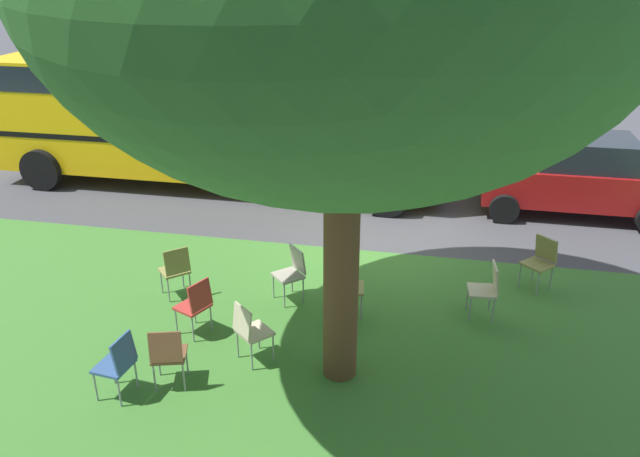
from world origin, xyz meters
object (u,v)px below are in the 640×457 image
at_px(chair_0, 196,303).
at_px(chair_6, 176,268).
at_px(chair_1, 250,329).
at_px(chair_7, 168,353).
at_px(parked_car, 576,175).
at_px(chair_4, 346,283).
at_px(chair_5, 118,362).
at_px(chair_2, 487,286).
at_px(chair_8, 541,259).
at_px(school_bus, 221,110).
at_px(chair_3, 292,270).

xyz_separation_m(chair_0, chair_6, (0.72, -0.95, 0.00)).
distance_m(chair_1, chair_7, 1.11).
bearing_deg(parked_car, chair_4, 50.61).
bearing_deg(chair_5, chair_7, -150.97).
xyz_separation_m(chair_4, chair_5, (2.42, 2.49, 0.00)).
relative_size(chair_2, chair_7, 1.00).
distance_m(chair_5, chair_7, 0.60).
relative_size(chair_7, chair_8, 1.00).
bearing_deg(chair_5, chair_8, -144.16).
distance_m(chair_4, chair_5, 3.47).
height_order(parked_car, school_bus, school_bus).
distance_m(chair_8, parked_car, 3.69).
bearing_deg(chair_1, chair_4, -125.44).
relative_size(chair_0, chair_6, 1.00).
relative_size(chair_0, chair_1, 1.00).
xyz_separation_m(chair_1, parked_car, (-5.10, -6.41, 0.32)).
bearing_deg(chair_3, chair_6, 9.34).
xyz_separation_m(chair_6, parked_car, (-6.77, -4.99, 0.32)).
height_order(chair_8, parked_car, parked_car).
relative_size(chair_5, chair_6, 1.00).
relative_size(chair_3, chair_5, 1.00).
bearing_deg(chair_1, chair_6, -40.54).
bearing_deg(chair_8, school_bus, -29.46).
xyz_separation_m(chair_3, chair_4, (-0.90, 0.25, 0.00)).
distance_m(chair_2, parked_car, 5.03).
xyz_separation_m(chair_7, chair_8, (-4.88, -3.61, 0.00)).
xyz_separation_m(chair_0, chair_1, (-0.95, 0.48, 0.00)).
height_order(chair_0, school_bus, school_bus).
bearing_deg(chair_2, chair_0, 17.88).
height_order(chair_4, chair_6, same).
height_order(chair_2, chair_7, same).
xyz_separation_m(chair_5, parked_car, (-6.47, -7.42, 0.32)).
bearing_deg(school_bus, chair_6, 101.22).
height_order(chair_5, chair_8, same).
bearing_deg(school_bus, chair_3, 119.93).
height_order(chair_0, chair_2, same).
bearing_deg(chair_6, school_bus, -78.78).
xyz_separation_m(chair_1, chair_5, (1.36, 1.01, 0.00)).
height_order(chair_0, chair_1, same).
distance_m(chair_5, school_bus, 7.93).
bearing_deg(school_bus, chair_0, 105.80).
height_order(chair_4, chair_8, same).
xyz_separation_m(chair_1, chair_7, (0.84, 0.72, 0.00)).
distance_m(chair_2, chair_4, 2.11).
bearing_deg(chair_8, chair_0, 25.85).
xyz_separation_m(chair_3, school_bus, (2.87, -4.98, 1.24)).
xyz_separation_m(chair_4, chair_8, (-2.98, -1.41, 0.00)).
height_order(chair_1, parked_car, parked_car).
bearing_deg(chair_7, chair_3, -112.14).
distance_m(chair_7, chair_8, 6.07).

